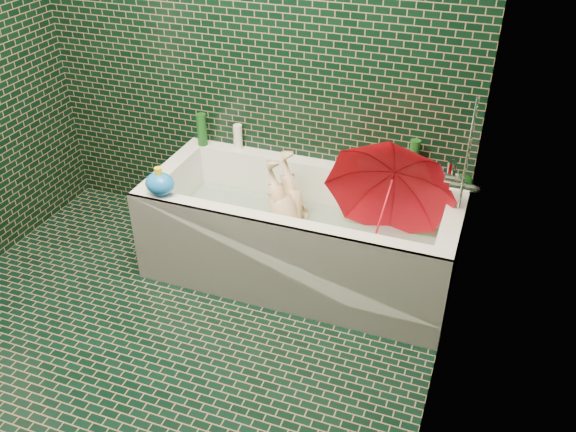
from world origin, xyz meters
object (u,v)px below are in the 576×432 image
(rubber_duck, at_px, (410,174))
(bath_toy, at_px, (160,183))
(umbrella, at_px, (384,206))
(child, at_px, (291,223))
(bathtub, at_px, (300,243))

(rubber_duck, distance_m, bath_toy, 1.35)
(umbrella, relative_size, bath_toy, 3.31)
(child, relative_size, rubber_duck, 6.75)
(bathtub, height_order, rubber_duck, rubber_duck)
(child, xyz_separation_m, umbrella, (0.52, -0.04, 0.25))
(bathtub, height_order, umbrella, umbrella)
(bath_toy, bearing_deg, rubber_duck, 50.19)
(bathtub, relative_size, bath_toy, 8.61)
(bathtub, height_order, child, bathtub)
(child, height_order, bath_toy, bath_toy)
(rubber_duck, bearing_deg, child, -145.00)
(rubber_duck, relative_size, bath_toy, 0.59)
(child, distance_m, umbrella, 0.58)
(umbrella, xyz_separation_m, bath_toy, (-1.14, -0.28, 0.06))
(child, height_order, umbrella, umbrella)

